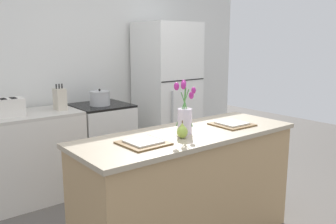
{
  "coord_description": "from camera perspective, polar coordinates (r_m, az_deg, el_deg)",
  "views": [
    {
      "loc": [
        -1.75,
        -1.96,
        1.59
      ],
      "look_at": [
        0.0,
        0.25,
        1.03
      ],
      "focal_mm": 38.0,
      "sensor_mm": 36.0,
      "label": 1
    }
  ],
  "objects": [
    {
      "name": "pear_figurine",
      "position": [
        2.54,
        2.29,
        -3.1
      ],
      "size": [
        0.08,
        0.08,
        0.13
      ],
      "color": "#9EBC47",
      "rests_on": "kitchen_island"
    },
    {
      "name": "knife_block",
      "position": [
        3.84,
        -16.95,
        1.99
      ],
      "size": [
        0.1,
        0.14,
        0.27
      ],
      "color": "beige",
      "rests_on": "back_counter"
    },
    {
      "name": "back_wall",
      "position": [
        4.33,
        -14.64,
        7.69
      ],
      "size": [
        5.2,
        0.08,
        2.7
      ],
      "color": "silver",
      "rests_on": "ground_plane"
    },
    {
      "name": "flower_vase",
      "position": [
        2.66,
        2.7,
        -0.61
      ],
      "size": [
        0.15,
        0.14,
        0.4
      ],
      "color": "silver",
      "rests_on": "kitchen_island"
    },
    {
      "name": "cooking_pot",
      "position": [
        4.01,
        -10.89,
        2.2
      ],
      "size": [
        0.23,
        0.23,
        0.18
      ],
      "color": "#B2B5B7",
      "rests_on": "stove_range"
    },
    {
      "name": "toaster",
      "position": [
        3.67,
        -24.16,
        0.68
      ],
      "size": [
        0.28,
        0.18,
        0.17
      ],
      "color": "silver",
      "rests_on": "back_counter"
    },
    {
      "name": "refrigerator",
      "position": [
        4.58,
        -0.18,
        2.71
      ],
      "size": [
        0.68,
        0.67,
        1.83
      ],
      "color": "white",
      "rests_on": "ground_plane"
    },
    {
      "name": "plate_setting_left",
      "position": [
        2.41,
        -3.98,
        -4.9
      ],
      "size": [
        0.3,
        0.3,
        0.02
      ],
      "color": "brown",
      "rests_on": "kitchen_island"
    },
    {
      "name": "plate_setting_right",
      "position": [
        2.99,
        10.23,
        -1.9
      ],
      "size": [
        0.3,
        0.3,
        0.02
      ],
      "color": "brown",
      "rests_on": "kitchen_island"
    },
    {
      "name": "kitchen_island",
      "position": [
        2.86,
        3.18,
        -12.14
      ],
      "size": [
        1.8,
        0.66,
        0.91
      ],
      "color": "tan",
      "rests_on": "ground_plane"
    },
    {
      "name": "stove_range",
      "position": [
        4.17,
        -10.52,
        -4.88
      ],
      "size": [
        0.6,
        0.61,
        0.9
      ],
      "color": "silver",
      "rests_on": "ground_plane"
    }
  ]
}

